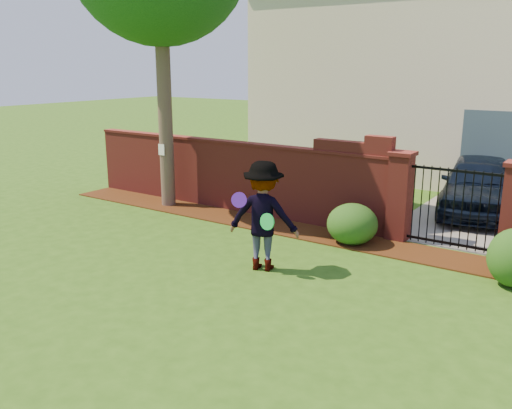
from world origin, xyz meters
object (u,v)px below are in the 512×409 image
Objects in this scene: man at (263,216)px; frisbee_green at (267,222)px; car at (478,187)px; frisbee_purple at (239,200)px.

frisbee_green is (0.23, -0.20, -0.01)m from man.
frisbee_green is at bearing -118.67° from car.
frisbee_green is (-2.04, -6.23, 0.27)m from car.
car is 6.56m from frisbee_green.
frisbee_purple is at bearing -166.36° from frisbee_green.
frisbee_purple is (-0.27, -0.32, 0.33)m from man.
man is 7.19× the size of frisbee_purple.
frisbee_purple reaches higher than frisbee_green.
man is at bearing 49.80° from frisbee_purple.
man is (-2.27, -6.03, 0.28)m from car.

